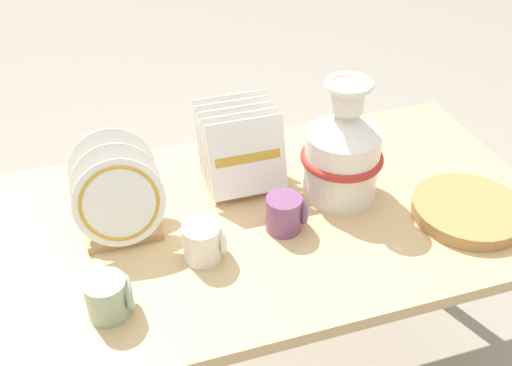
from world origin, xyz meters
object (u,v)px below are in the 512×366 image
at_px(mug_plum_glaze, 286,213).
at_px(dish_rack_round_plates, 119,202).
at_px(dish_rack_square_plates, 240,155).
at_px(wicker_charger_stack, 468,210).
at_px(mug_sage_glaze, 109,297).
at_px(ceramic_vase, 343,150).
at_px(mug_cream_glaze, 204,242).

bearing_deg(mug_plum_glaze, dish_rack_round_plates, 163.86).
xyz_separation_m(dish_rack_square_plates, mug_plum_glaze, (0.05, -0.23, -0.04)).
relative_size(wicker_charger_stack, mug_sage_glaze, 2.91).
bearing_deg(dish_rack_square_plates, mug_plum_glaze, -77.04).
distance_m(ceramic_vase, wicker_charger_stack, 0.36).
bearing_deg(ceramic_vase, dish_rack_square_plates, 151.77).
bearing_deg(mug_cream_glaze, ceramic_vase, 18.50).
height_order(mug_sage_glaze, mug_cream_glaze, same).
xyz_separation_m(mug_sage_glaze, mug_cream_glaze, (0.24, 0.11, 0.00)).
height_order(ceramic_vase, dish_rack_round_plates, ceramic_vase).
bearing_deg(ceramic_vase, mug_cream_glaze, -161.50).
bearing_deg(ceramic_vase, mug_sage_glaze, -159.08).
xyz_separation_m(dish_rack_round_plates, dish_rack_square_plates, (0.35, 0.11, -0.00)).
height_order(ceramic_vase, mug_plum_glaze, ceramic_vase).
bearing_deg(mug_cream_glaze, dish_rack_round_plates, 137.91).
bearing_deg(mug_plum_glaze, wicker_charger_stack, -11.78).
distance_m(dish_rack_square_plates, wicker_charger_stack, 0.62).
bearing_deg(mug_cream_glaze, mug_sage_glaze, -155.00).
distance_m(wicker_charger_stack, mug_cream_glaze, 0.70).
relative_size(dish_rack_square_plates, mug_plum_glaze, 2.29).
height_order(mug_sage_glaze, mug_plum_glaze, same).
bearing_deg(mug_sage_glaze, mug_plum_glaze, 18.52).
relative_size(mug_cream_glaze, mug_plum_glaze, 1.00).
distance_m(dish_rack_round_plates, wicker_charger_stack, 0.90).
bearing_deg(dish_rack_round_plates, mug_plum_glaze, -16.14).
bearing_deg(wicker_charger_stack, mug_plum_glaze, 168.22).
bearing_deg(dish_rack_square_plates, ceramic_vase, -28.23).
bearing_deg(ceramic_vase, mug_plum_glaze, -153.64).
bearing_deg(mug_sage_glaze, mug_cream_glaze, 25.00).
xyz_separation_m(ceramic_vase, wicker_charger_stack, (0.28, -0.19, -0.12)).
distance_m(ceramic_vase, dish_rack_round_plates, 0.59).
distance_m(wicker_charger_stack, mug_plum_glaze, 0.49).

